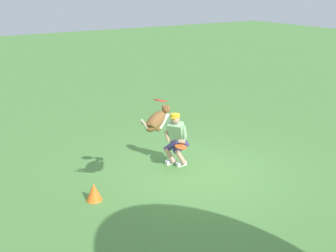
# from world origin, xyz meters

# --- Properties ---
(ground_plane) EXTENTS (60.00, 60.00, 0.00)m
(ground_plane) POSITION_xyz_m (0.00, 0.00, 0.00)
(ground_plane) COLOR #558C42
(person) EXTENTS (0.55, 0.71, 1.29)m
(person) POSITION_xyz_m (0.21, -0.64, 0.70)
(person) COLOR silver
(person) RESTS_ON ground_plane
(dog) EXTENTS (0.92, 0.54, 0.47)m
(dog) POSITION_xyz_m (1.52, 0.65, 1.70)
(dog) COLOR brown
(frisbee_flying) EXTENTS (0.28, 0.28, 0.11)m
(frisbee_flying) POSITION_xyz_m (1.39, 0.56, 2.05)
(frisbee_flying) COLOR red
(frisbee_held) EXTENTS (0.38, 0.38, 0.06)m
(frisbee_held) POSITION_xyz_m (0.33, -0.27, 0.61)
(frisbee_held) COLOR #F65C24
(frisbee_held) RESTS_ON person
(training_cone) EXTENTS (0.33, 0.33, 0.37)m
(training_cone) POSITION_xyz_m (2.58, -0.05, 0.18)
(training_cone) COLOR orange
(training_cone) RESTS_ON ground_plane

